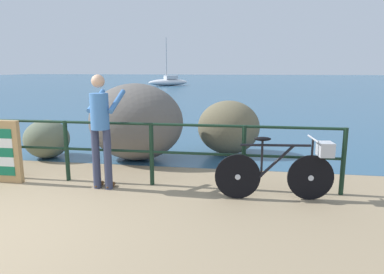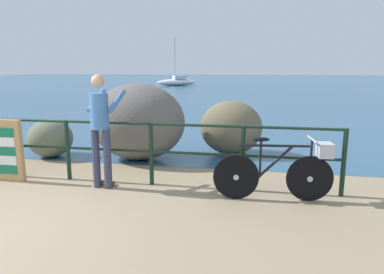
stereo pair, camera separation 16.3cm
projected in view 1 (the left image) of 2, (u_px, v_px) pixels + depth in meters
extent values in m
cube|color=#937F60|center=(202.00, 97.00, 23.38)|extent=(120.00, 120.00, 0.10)
cube|color=#2D5675|center=(227.00, 81.00, 50.62)|extent=(120.00, 90.00, 0.01)
cylinder|color=black|center=(67.00, 151.00, 5.89)|extent=(0.07, 0.07, 1.02)
cylinder|color=black|center=(152.00, 154.00, 5.66)|extent=(0.07, 0.07, 1.02)
cylinder|color=black|center=(244.00, 158.00, 5.44)|extent=(0.07, 0.07, 1.02)
cylinder|color=black|center=(343.00, 162.00, 5.22)|extent=(0.07, 0.07, 1.02)
cylinder|color=black|center=(65.00, 122.00, 5.79)|extent=(8.80, 0.04, 0.04)
cylinder|color=black|center=(67.00, 149.00, 5.88)|extent=(8.80, 0.04, 0.04)
cylinder|color=black|center=(238.00, 177.00, 5.09)|extent=(0.66, 0.11, 0.66)
cylinder|color=#B7BCC6|center=(238.00, 177.00, 5.09)|extent=(0.09, 0.06, 0.08)
cylinder|color=black|center=(310.00, 178.00, 5.04)|extent=(0.66, 0.11, 0.66)
cylinder|color=#B7BCC6|center=(310.00, 178.00, 5.04)|extent=(0.09, 0.06, 0.08)
cylinder|color=black|center=(275.00, 145.00, 4.98)|extent=(0.99, 0.14, 0.04)
cylinder|color=black|center=(276.00, 161.00, 5.02)|extent=(0.50, 0.09, 0.50)
cylinder|color=black|center=(262.00, 159.00, 5.02)|extent=(0.03, 0.03, 0.53)
ellipsoid|color=black|center=(263.00, 139.00, 4.97)|extent=(0.25, 0.13, 0.06)
cylinder|color=black|center=(312.00, 158.00, 4.99)|extent=(0.03, 0.03, 0.57)
cylinder|color=#B7BCC6|center=(313.00, 139.00, 4.93)|extent=(0.08, 0.48, 0.03)
cube|color=#B7BCC6|center=(325.00, 149.00, 4.95)|extent=(0.22, 0.26, 0.20)
cylinder|color=#333851|center=(96.00, 159.00, 5.51)|extent=(0.12, 0.12, 0.95)
ellipsoid|color=#513319|center=(99.00, 184.00, 5.65)|extent=(0.12, 0.27, 0.08)
cylinder|color=#333851|center=(108.00, 160.00, 5.47)|extent=(0.12, 0.12, 0.95)
ellipsoid|color=#513319|center=(111.00, 185.00, 5.61)|extent=(0.12, 0.27, 0.08)
cylinder|color=#3F72B2|center=(99.00, 111.00, 5.34)|extent=(0.28, 0.28, 0.55)
sphere|color=tan|center=(98.00, 81.00, 5.26)|extent=(0.20, 0.20, 0.20)
cylinder|color=#3F72B2|center=(96.00, 101.00, 5.59)|extent=(0.12, 0.52, 0.34)
cylinder|color=#3F72B2|center=(117.00, 101.00, 5.50)|extent=(0.12, 0.52, 0.34)
ellipsoid|color=#605B56|center=(136.00, 122.00, 7.20)|extent=(1.95, 1.53, 1.57)
ellipsoid|color=#606A54|center=(47.00, 139.00, 7.41)|extent=(0.93, 0.93, 0.81)
ellipsoid|color=#6B6248|center=(229.00, 127.00, 7.73)|extent=(1.35, 1.07, 1.18)
ellipsoid|color=white|center=(168.00, 82.00, 36.78)|extent=(4.28, 3.71, 0.70)
cube|color=silver|center=(171.00, 77.00, 36.82)|extent=(1.52, 1.43, 0.36)
cylinder|color=#B2B2B7|center=(166.00, 58.00, 36.21)|extent=(0.10, 0.10, 4.20)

